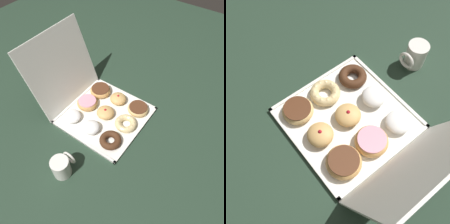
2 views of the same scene
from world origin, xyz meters
TOP-DOWN VIEW (x-y plane):
  - ground_plane at (0.00, 0.00)m, footprint 3.00×3.00m
  - donut_box at (0.00, 0.00)m, footprint 0.41×0.41m
  - box_lid_open at (0.00, 0.28)m, footprint 0.41×0.14m
  - chocolate_cake_ring_donut_0 at (-0.12, -0.12)m, footprint 0.11×0.11m
  - cruller_donut_1 at (0.01, -0.13)m, footprint 0.11×0.11m
  - chocolate_frosted_donut_2 at (0.13, -0.13)m, footprint 0.11×0.11m
  - powdered_filled_donut_3 at (-0.12, -0.00)m, footprint 0.09×0.09m
  - jelly_filled_donut_4 at (0.00, -0.00)m, footprint 0.09×0.09m
  - jelly_filled_donut_5 at (0.12, -0.00)m, footprint 0.09×0.09m
  - powdered_filled_donut_6 at (-0.12, 0.13)m, footprint 0.09×0.09m
  - pink_frosted_donut_7 at (-0.00, 0.12)m, footprint 0.11×0.11m
  - chocolate_frosted_donut_8 at (0.12, 0.12)m, footprint 0.12×0.12m
  - coffee_mug at (-0.37, -0.03)m, footprint 0.10×0.08m

SIDE VIEW (x-z plane):
  - ground_plane at x=0.00m, z-range 0.00..0.00m
  - donut_box at x=0.00m, z-range 0.00..0.01m
  - chocolate_cake_ring_donut_0 at x=-0.12m, z-range 0.01..0.04m
  - cruller_donut_1 at x=0.01m, z-range 0.01..0.05m
  - chocolate_frosted_donut_2 at x=0.13m, z-range 0.01..0.05m
  - pink_frosted_donut_7 at x=0.00m, z-range 0.01..0.05m
  - powdered_filled_donut_6 at x=-0.12m, z-range 0.01..0.05m
  - chocolate_frosted_donut_8 at x=0.12m, z-range 0.01..0.05m
  - jelly_filled_donut_4 at x=0.00m, z-range 0.01..0.06m
  - powdered_filled_donut_3 at x=-0.12m, z-range 0.01..0.06m
  - jelly_filled_donut_5 at x=0.12m, z-range 0.01..0.06m
  - coffee_mug at x=-0.37m, z-range 0.00..0.10m
  - box_lid_open at x=0.00m, z-range 0.00..0.39m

